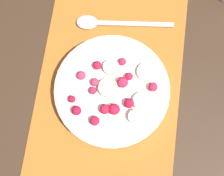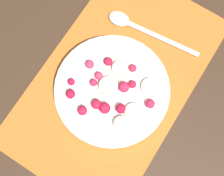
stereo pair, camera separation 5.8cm
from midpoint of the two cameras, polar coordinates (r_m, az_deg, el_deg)
The scene contains 4 objects.
ground_plane at distance 0.63m, azimuth 3.28°, elevation 0.83°, with size 3.00×3.00×0.00m, color #382619.
placemat at distance 0.63m, azimuth 3.29°, elevation 0.89°, with size 0.47×0.28×0.01m.
fruit_bowl at distance 0.60m, azimuth 2.74°, elevation -1.05°, with size 0.22×0.22×0.05m.
spoon at distance 0.66m, azimuth 6.53°, elevation 10.82°, with size 0.04×0.20×0.01m.
Camera 2 is at (0.14, 0.08, 0.61)m, focal length 50.00 mm.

